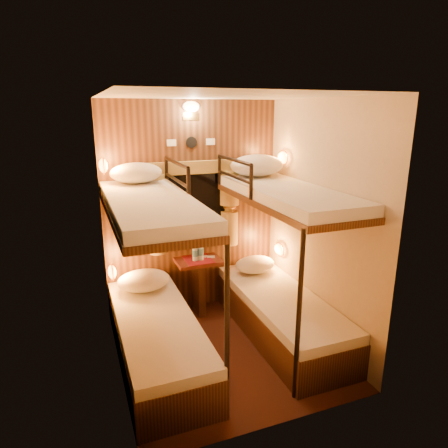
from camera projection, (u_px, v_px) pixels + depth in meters
name	position (u px, v px, depth m)	size (l,w,h in m)	color
floor	(225.00, 350.00, 3.95)	(2.10, 2.10, 0.00)	black
ceiling	(225.00, 96.00, 3.29)	(2.10, 2.10, 0.00)	silver
wall_back	(192.00, 209.00, 4.56)	(2.40, 2.40, 0.00)	#C6B293
wall_front	(281.00, 278.00, 2.67)	(2.40, 2.40, 0.00)	#C6B293
wall_left	(111.00, 247.00, 3.28)	(2.40, 2.40, 0.00)	#C6B293
wall_right	(319.00, 224.00, 3.96)	(2.40, 2.40, 0.00)	#C6B293
back_panel	(192.00, 209.00, 4.55)	(2.00, 0.03, 2.40)	#331D0E
bunk_left	(156.00, 307.00, 3.63)	(0.72, 1.90, 1.82)	#331D0E
bunk_right	(281.00, 285.00, 4.08)	(0.72, 1.90, 1.82)	#331D0E
window	(193.00, 211.00, 4.53)	(1.00, 0.12, 0.79)	black
curtains	(194.00, 205.00, 4.47)	(1.10, 0.22, 1.00)	olive
back_fixtures	(191.00, 114.00, 4.23)	(0.54, 0.09, 0.48)	black
reading_lamps	(201.00, 212.00, 4.24)	(2.00, 0.20, 1.25)	orange
table	(198.00, 279.00, 4.60)	(0.50, 0.34, 0.66)	#591A14
bottle_left	(200.00, 250.00, 4.49)	(0.08, 0.08, 0.27)	#99BFE5
bottle_right	(195.00, 252.00, 4.47)	(0.07, 0.07, 0.24)	#99BFE5
sachet_a	(211.00, 257.00, 4.61)	(0.09, 0.07, 0.01)	silver
sachet_b	(205.00, 256.00, 4.62)	(0.08, 0.06, 0.01)	silver
pillow_lower_left	(144.00, 280.00, 4.18)	(0.55, 0.39, 0.21)	silver
pillow_lower_right	(255.00, 264.00, 4.66)	(0.48, 0.34, 0.19)	silver
pillow_upper_left	(136.00, 173.00, 3.94)	(0.51, 0.37, 0.20)	silver
pillow_upper_right	(257.00, 165.00, 4.35)	(0.60, 0.43, 0.24)	silver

